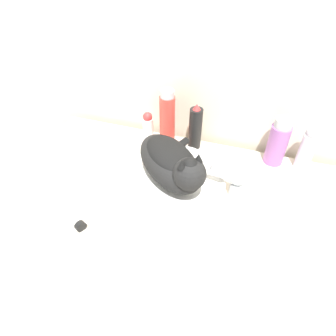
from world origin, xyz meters
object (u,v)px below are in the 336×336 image
faucet (235,179)px  cream_tube (70,215)px  lotion_bottle_white (307,148)px  hairspray_can_black (196,128)px  mouthwash_bottle (278,142)px  shampoo_bottle_tall (167,118)px  cat (172,162)px  deodorant_stick (148,125)px

faucet → cream_tube: 0.55m
lotion_bottle_white → faucet: bearing=-134.4°
hairspray_can_black → lotion_bottle_white: size_ratio=1.07×
mouthwash_bottle → cream_tube: 0.78m
hairspray_can_black → shampoo_bottle_tall: size_ratio=0.83×
faucet → hairspray_can_black: 0.30m
cat → shampoo_bottle_tall: (-0.11, 0.27, -0.01)m
cat → hairspray_can_black: cat is taller
faucet → hairspray_can_black: hairspray_can_black is taller
hairspray_can_black → shampoo_bottle_tall: (-0.12, 0.00, 0.02)m
faucet → deodorant_stick: deodorant_stick is taller
cream_tube → hairspray_can_black: bearing=60.4°
cat → hairspray_can_black: bearing=129.4°
cat → faucet: 0.22m
lotion_bottle_white → hairspray_can_black: bearing=-180.0°
lotion_bottle_white → cat: bearing=-147.8°
faucet → lotion_bottle_white: size_ratio=0.72×
hairspray_can_black → cream_tube: 0.58m
cat → deodorant_stick: cat is taller
mouthwash_bottle → cat: bearing=-140.3°
lotion_bottle_white → cream_tube: bearing=-144.7°
cat → cream_tube: bearing=-97.9°
shampoo_bottle_tall → lotion_bottle_white: size_ratio=1.28×
deodorant_stick → lotion_bottle_white: lotion_bottle_white is taller
faucet → shampoo_bottle_tall: (-0.31, 0.23, 0.04)m
mouthwash_bottle → cream_tube: size_ratio=1.31×
deodorant_stick → shampoo_bottle_tall: (0.09, 0.00, 0.05)m
faucet → shampoo_bottle_tall: bearing=-44.7°
lotion_bottle_white → cream_tube: size_ratio=1.24×
mouthwash_bottle → shampoo_bottle_tall: bearing=180.0°
deodorant_stick → hairspray_can_black: size_ratio=0.62×
hairspray_can_black → mouthwash_bottle: size_ratio=1.01×
faucet → shampoo_bottle_tall: 0.39m
faucet → lotion_bottle_white: 0.32m
shampoo_bottle_tall → mouthwash_bottle: bearing=0.0°
deodorant_stick → shampoo_bottle_tall: bearing=0.0°
shampoo_bottle_tall → faucet: bearing=-36.2°
hairspray_can_black → shampoo_bottle_tall: shampoo_bottle_tall is taller
shampoo_bottle_tall → mouthwash_bottle: (0.43, 0.00, -0.02)m
cat → hairspray_can_black: (0.01, 0.27, -0.03)m
cat → lotion_bottle_white: size_ratio=2.02×
cat → cream_tube: (-0.27, -0.22, -0.11)m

